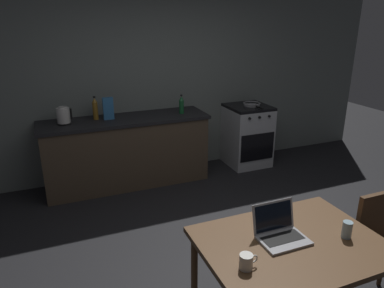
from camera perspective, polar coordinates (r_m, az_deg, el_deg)
ground_plane at (r=3.58m, az=6.94°, el=-17.50°), size 12.00×12.00×0.00m
back_wall at (r=5.20m, az=-2.24°, el=10.69°), size 6.40×0.10×2.70m
kitchen_counter at (r=4.86m, az=-10.27°, el=-1.12°), size 2.16×0.64×0.91m
stove_oven at (r=5.50m, az=8.71°, el=1.39°), size 0.60×0.62×0.91m
dining_table at (r=2.60m, az=15.50°, el=-16.05°), size 1.21×0.89×0.74m
chair at (r=3.20m, az=28.11°, el=-13.71°), size 0.40×0.40×0.90m
laptop at (r=2.55m, az=13.80°, el=-13.43°), size 0.32×0.27×0.22m
electric_kettle at (r=4.62m, az=-19.70°, el=4.21°), size 0.18×0.16×0.22m
bottle at (r=4.85m, az=-1.68°, el=6.25°), size 0.07×0.07×0.26m
frying_pan at (r=5.38m, az=9.51°, el=6.25°), size 0.25×0.42×0.05m
coffee_mug at (r=2.26m, az=8.61°, el=-17.94°), size 0.12×0.08×0.09m
drinking_glass at (r=2.70m, az=23.35°, el=-12.36°), size 0.07×0.07×0.12m
cereal_box at (r=4.68m, az=-13.14°, el=5.50°), size 0.13×0.05×0.28m
bottle_b at (r=4.71m, az=-15.10°, el=5.45°), size 0.07×0.07×0.30m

